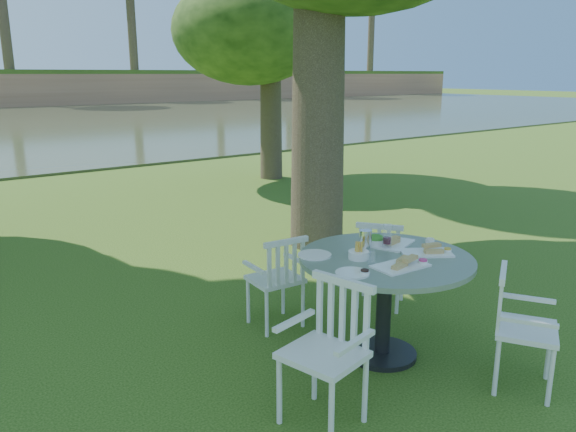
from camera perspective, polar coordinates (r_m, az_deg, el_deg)
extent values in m
plane|color=#213F0D|center=(5.74, 1.22, -8.65)|extent=(140.00, 140.00, 0.00)
cylinder|color=black|center=(4.77, 9.50, -13.57)|extent=(0.56, 0.56, 0.04)
cylinder|color=black|center=(4.60, 9.71, -9.10)|extent=(0.12, 0.12, 0.77)
cylinder|color=slate|center=(4.46, 9.92, -4.32)|extent=(1.36, 1.36, 0.04)
cylinder|color=white|center=(5.80, 11.49, -6.40)|extent=(0.03, 0.03, 0.43)
cylinder|color=white|center=(5.85, 7.73, -6.06)|extent=(0.03, 0.03, 0.43)
cylinder|color=white|center=(5.48, 11.05, -7.63)|extent=(0.03, 0.03, 0.43)
cylinder|color=white|center=(5.53, 7.08, -7.25)|extent=(0.03, 0.03, 0.43)
cube|color=white|center=(5.58, 9.43, -4.57)|extent=(0.58, 0.59, 0.04)
cube|color=white|center=(5.34, 9.20, -3.16)|extent=(0.28, 0.38, 0.44)
cylinder|color=white|center=(5.38, -0.50, -7.80)|extent=(0.03, 0.03, 0.42)
cylinder|color=white|center=(5.21, -4.07, -8.61)|extent=(0.03, 0.03, 0.42)
cylinder|color=white|center=(5.12, 1.52, -9.01)|extent=(0.03, 0.03, 0.42)
cylinder|color=white|center=(4.94, -2.18, -9.93)|extent=(0.03, 0.03, 0.42)
cube|color=white|center=(5.07, -1.31, -6.42)|extent=(0.47, 0.43, 0.04)
cube|color=white|center=(4.85, -0.18, -4.90)|extent=(0.44, 0.08, 0.43)
cylinder|color=white|center=(3.81, -0.89, -17.37)|extent=(0.04, 0.04, 0.47)
cylinder|color=white|center=(3.60, 4.42, -19.57)|extent=(0.04, 0.04, 0.47)
cylinder|color=white|center=(4.06, 2.71, -15.23)|extent=(0.04, 0.04, 0.47)
cylinder|color=white|center=(3.86, 7.84, -17.08)|extent=(0.04, 0.04, 0.47)
cube|color=white|center=(3.70, 3.57, -13.90)|extent=(0.53, 0.56, 0.04)
cube|color=white|center=(3.76, 5.55, -9.78)|extent=(0.14, 0.48, 0.48)
cylinder|color=white|center=(4.38, 25.12, -14.63)|extent=(0.03, 0.03, 0.44)
cylinder|color=white|center=(4.72, 24.96, -12.44)|extent=(0.03, 0.03, 0.44)
cylinder|color=white|center=(4.36, 20.42, -14.23)|extent=(0.03, 0.03, 0.44)
cylinder|color=white|center=(4.71, 20.65, -12.06)|extent=(0.03, 0.03, 0.44)
cube|color=white|center=(4.44, 23.09, -10.58)|extent=(0.59, 0.57, 0.04)
cube|color=white|center=(4.36, 20.79, -7.92)|extent=(0.40, 0.26, 0.44)
cube|color=white|center=(4.23, 11.34, -5.00)|extent=(0.42, 0.27, 0.02)
cube|color=white|center=(4.58, 13.86, -3.66)|extent=(0.45, 0.40, 0.02)
cube|color=white|center=(4.75, 10.83, -2.83)|extent=(0.44, 0.34, 0.02)
cylinder|color=white|center=(4.04, 6.56, -5.77)|extent=(0.25, 0.25, 0.01)
cylinder|color=white|center=(4.41, 2.72, -3.97)|extent=(0.26, 0.26, 0.01)
cylinder|color=white|center=(4.36, 7.18, -3.94)|extent=(0.16, 0.16, 0.06)
cylinder|color=white|center=(4.71, 8.89, -2.64)|extent=(0.18, 0.18, 0.06)
cylinder|color=silver|center=(4.44, 7.85, -2.67)|extent=(0.10, 0.10, 0.20)
cylinder|color=white|center=(4.60, 10.04, -2.09)|extent=(0.08, 0.08, 0.21)
cylinder|color=white|center=(4.45, 7.63, -3.30)|extent=(0.06, 0.06, 0.10)
cylinder|color=white|center=(4.24, 8.50, -4.24)|extent=(0.06, 0.06, 0.10)
cylinder|color=white|center=(4.31, 13.54, -4.64)|extent=(0.07, 0.07, 0.03)
cylinder|color=white|center=(4.65, 15.89, -3.44)|extent=(0.06, 0.06, 0.03)
cylinder|color=white|center=(4.86, 14.22, -2.54)|extent=(0.08, 0.08, 0.03)
cylinder|color=white|center=(4.03, 7.79, -5.77)|extent=(0.07, 0.07, 0.03)
ellipsoid|color=#203E13|center=(12.26, -1.81, 18.19)|extent=(3.28, 3.28, 2.29)
cylinder|color=black|center=(57.27, 1.13, 20.76)|extent=(0.70, 0.70, 13.00)
cylinder|color=black|center=(63.21, 7.95, 20.02)|extent=(0.70, 0.70, 13.00)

